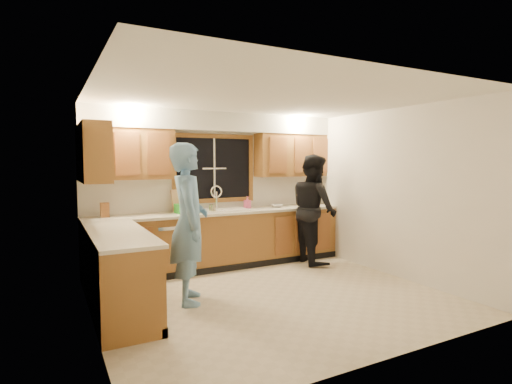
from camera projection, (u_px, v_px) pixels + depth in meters
floor at (270, 296)px, 5.10m from camera, size 4.20×4.20×0.00m
ceiling at (271, 98)px, 4.91m from camera, size 4.20×4.20×0.00m
wall_back at (214, 189)px, 6.68m from camera, size 4.20×0.00×4.20m
wall_left at (91, 208)px, 4.03m from camera, size 0.00×3.80×3.80m
wall_right at (392, 193)px, 5.98m from camera, size 0.00×3.80×3.80m
base_cabinets_back at (221, 240)px, 6.48m from camera, size 4.20×0.60×0.88m
base_cabinets_left at (118, 274)px, 4.54m from camera, size 0.60×1.90×0.88m
countertop_back at (222, 212)px, 6.43m from camera, size 4.20×0.63×0.04m
countertop_left at (118, 234)px, 4.51m from camera, size 0.63×1.90×0.04m
upper_cabinets_left at (127, 154)px, 5.83m from camera, size 1.35×0.33×0.75m
upper_cabinets_right at (291, 155)px, 7.16m from camera, size 1.35×0.33×0.75m
upper_cabinets_return at (94, 153)px, 5.05m from camera, size 0.33×0.90×0.75m
soffit at (218, 122)px, 6.44m from camera, size 4.20×0.35×0.30m
window_frame at (214, 168)px, 6.65m from camera, size 1.44×0.03×1.14m
sink at (221, 214)px, 6.45m from camera, size 0.86×0.52×0.57m
dishwasher at (170, 247)px, 6.08m from camera, size 0.60×0.56×0.82m
stove at (127, 287)px, 4.03m from camera, size 0.58×0.75×0.90m
man at (189, 223)px, 4.83m from camera, size 0.64×0.81×1.94m
woman at (314, 209)px, 6.74m from camera, size 0.85×1.01×1.84m
knife_block at (105, 210)px, 5.69m from camera, size 0.12×0.10×0.21m
cutting_board at (179, 200)px, 6.33m from camera, size 0.28×0.19×0.35m
dish_crate at (186, 209)px, 6.16m from camera, size 0.32×0.31×0.14m
soap_bottle at (247, 202)px, 6.82m from camera, size 0.12×0.12×0.20m
bowl at (277, 206)px, 6.96m from camera, size 0.26×0.26×0.05m
can_left at (213, 209)px, 6.17m from camera, size 0.09×0.09×0.13m
can_right at (211, 209)px, 6.22m from camera, size 0.08×0.08×0.12m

